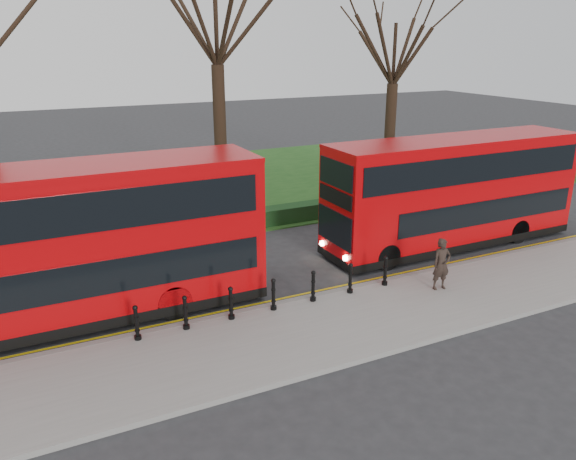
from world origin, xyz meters
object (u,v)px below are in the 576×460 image
pedestrian (442,264)px  bollard_row (273,295)px  bus_lead (61,248)px  bus_rear (453,193)px

pedestrian → bollard_row: bearing=176.4°
bus_lead → bus_rear: bearing=0.8°
bollard_row → bus_rear: 9.70m
bus_lead → pedestrian: (11.48, -3.36, -1.36)m
bus_lead → bus_rear: size_ratio=1.07×
bus_rear → bus_lead: bearing=-179.2°
bollard_row → pedestrian: bearing=-10.6°
bus_lead → pedestrian: 12.04m
bollard_row → bus_rear: size_ratio=0.76×
bus_lead → pedestrian: bus_lead is taller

